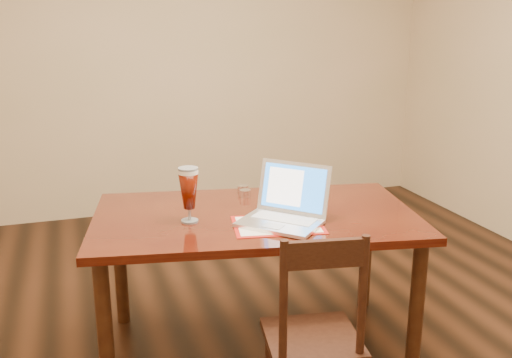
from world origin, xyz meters
name	(u,v)px	position (x,y,z in m)	size (l,w,h in m)	color
ground	(281,354)	(0.00, 0.00, 0.00)	(5.00, 5.00, 0.00)	black
dining_table	(255,229)	(-0.11, 0.11, 0.66)	(1.70, 1.15, 1.00)	#481609
dining_chair	(314,337)	(-0.06, -0.53, 0.42)	(0.43, 0.42, 0.89)	#33190E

